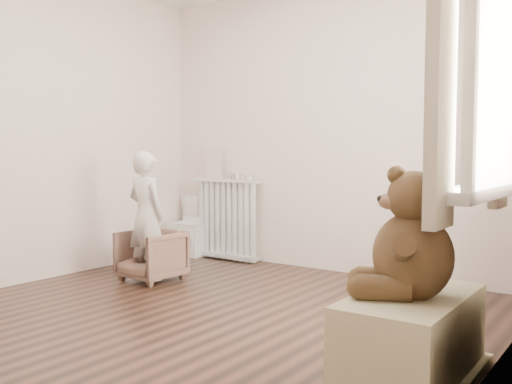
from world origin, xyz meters
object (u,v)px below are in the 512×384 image
Objects in this scene: toy_bench at (411,338)px; teddy_bear at (413,241)px; armchair at (151,256)px; toy_vanity at (190,229)px; radiator at (227,221)px; plush_cat at (494,166)px; child at (146,216)px.

toy_bench is 0.47m from teddy_bear.
armchair is 0.78× the size of teddy_bear.
toy_vanity reaches higher than armchair.
toy_vanity is (-0.47, -0.03, -0.11)m from radiator.
plush_cat reaches higher than radiator.
teddy_bear reaches higher than toy_vanity.
child reaches higher than armchair.
child is at bearing 138.69° from teddy_bear.
toy_vanity is at bearing 148.69° from toy_bench.
radiator is at bearing 143.89° from toy_bench.
toy_vanity is 1.29m from child.
plush_cat is at bearing 6.55° from armchair.
radiator reaches higher than toy_bench.
plush_cat is (0.13, 0.95, 0.33)m from teddy_bear.
plush_cat is at bearing 57.73° from teddy_bear.
child reaches higher than toy_vanity.
child is at bearing -86.45° from armchair.
teddy_bear is at bearing -36.50° from radiator.
teddy_bear reaches higher than radiator.
toy_vanity reaches higher than toy_bench.
armchair is at bearing 162.86° from toy_bench.
radiator is 0.93× the size of toy_bench.
teddy_bear is 1.02m from plush_cat.
armchair is at bearing 171.45° from plush_cat.
child is (0.08, -1.17, 0.16)m from radiator.
plush_cat is (3.21, -0.95, 0.72)m from toy_vanity.
child is at bearing 163.91° from toy_bench.
toy_vanity is 3.59m from toy_bench.
armchair is (0.55, -1.09, -0.06)m from toy_vanity.
radiator is at bearing 3.66° from toy_vanity.
toy_vanity is 1.05× the size of teddy_bear.
teddy_bear reaches higher than toy_bench.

